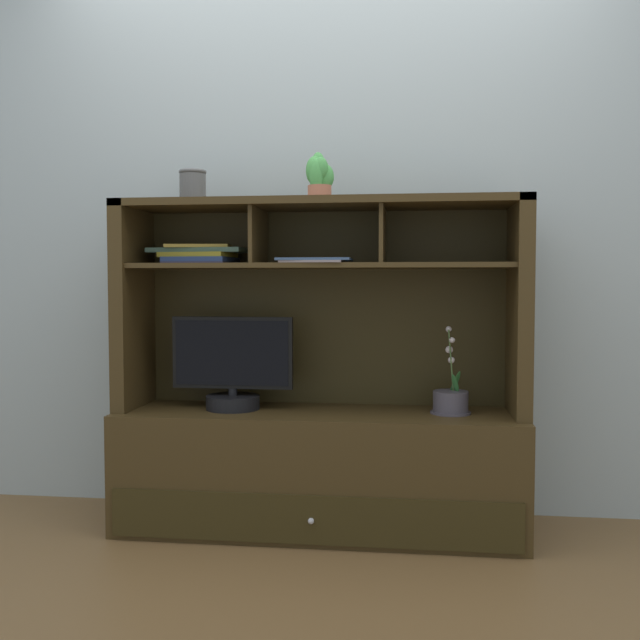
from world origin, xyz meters
The scene contains 9 objects.
floor_plane centered at (0.00, 0.00, -0.01)m, with size 6.00×6.00×0.02m, color brown.
back_wall centered at (0.00, 0.28, 1.40)m, with size 6.00×0.02×2.80m, color #A6B3B6.
media_console centered at (0.00, 0.01, 0.39)m, with size 1.64×0.53×1.35m.
tv_monitor centered at (-0.36, -0.02, 0.65)m, with size 0.50×0.22×0.38m.
potted_orchid centered at (0.53, -0.01, 0.54)m, with size 0.16×0.16×0.35m.
magazine_stack_left centered at (-0.01, -0.06, 1.10)m, with size 0.29×0.26×0.02m.
magazine_stack_centre centered at (-0.52, 0.04, 1.13)m, with size 0.41×0.26×0.08m.
potted_succulent centered at (0.00, -0.01, 1.44)m, with size 0.11×0.11×0.19m.
ceramic_vase centered at (-0.53, 0.01, 1.41)m, with size 0.11×0.11×0.13m.
Camera 1 is at (0.38, -2.97, 1.02)m, focal length 41.25 mm.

